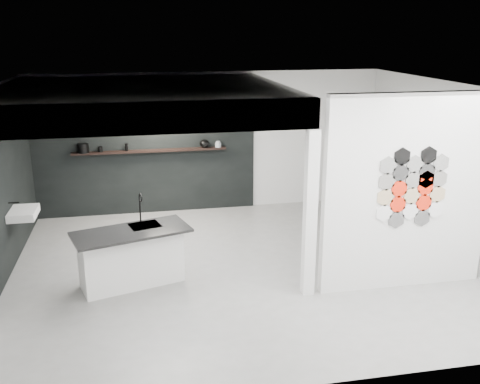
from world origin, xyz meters
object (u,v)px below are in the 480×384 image
Objects in this scene: partition_panel at (407,193)px; kettle at (204,144)px; stockpot at (83,148)px; kitchen_island at (132,256)px; utensil_cup at (100,149)px; glass_bowl at (218,145)px; glass_vase at (218,144)px; wall_basin at (23,213)px; bottle_dark at (127,147)px.

partition_panel reaches higher than kettle.
partition_panel is at bearing -39.48° from stockpot.
kettle is (1.49, 3.11, 0.96)m from kitchen_island.
utensil_cup is (-0.54, 3.11, 0.93)m from kitchen_island.
utensil_cup is at bearing 83.26° from kitchen_island.
glass_bowl is at bearing 118.23° from partition_panel.
kettle reaches higher than glass_vase.
partition_panel is 14.56× the size of kettle.
wall_basin is 4.08× the size of bottle_dark.
partition_panel is at bearing -61.77° from glass_vase.
stockpot is at bearing 180.00° from bottle_dark.
kettle is 1.81× the size of utensil_cup.
stockpot is 1.12× the size of kettle.
stockpot is 0.32m from utensil_cup.
bottle_dark is (-0.04, 3.11, 0.95)m from kitchen_island.
stockpot reaches higher than kettle.
utensil_cup is (-4.37, 3.87, -0.03)m from partition_panel.
glass_bowl is (-2.08, 3.87, -0.04)m from partition_panel.
kettle reaches higher than kitchen_island.
kitchen_island is 9.17× the size of kettle.
partition_panel is 4.39m from glass_bowl.
kitchen_island is 16.65× the size of utensil_cup.
stockpot reaches higher than glass_bowl.
partition_panel is at bearing -18.23° from wall_basin.
utensil_cup is at bearing 62.12° from wall_basin.
wall_basin is at bearing 161.77° from partition_panel.
glass_vase is at bearing 0.00° from utensil_cup.
kettle is 2.02m from utensil_cup.
utensil_cup is (1.09, 2.07, 0.52)m from wall_basin.
partition_panel is at bearing -61.77° from glass_bowl.
kitchen_island is 3.70m from glass_vase.
kitchen_island is (1.63, -1.05, -0.41)m from wall_basin.
glass_bowl reaches higher than wall_basin.
kettle is 0.28m from glass_vase.
wall_basin is at bearing -148.65° from glass_bowl.
wall_basin is 2.78× the size of stockpot.
wall_basin is 2.27m from stockpot.
kettle reaches higher than glass_bowl.
glass_vase reaches higher than kitchen_island.
glass_vase is 1.80m from bottle_dark.
bottle_dark is at bearing 180.00° from glass_bowl.
kitchen_island is at bearing -89.26° from bottle_dark.
bottle_dark reaches higher than glass_vase.
bottle_dark is (-1.80, 0.00, 0.01)m from glass_vase.
wall_basin is at bearing 130.72° from kitchen_island.
glass_vase is (3.39, 2.07, 0.53)m from wall_basin.
utensil_cup is at bearing 180.00° from glass_bowl.
glass_bowl is (0.28, 0.00, -0.04)m from kettle.
partition_panel is 5.78m from wall_basin.
utensil_cup is at bearing 138.53° from partition_panel.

